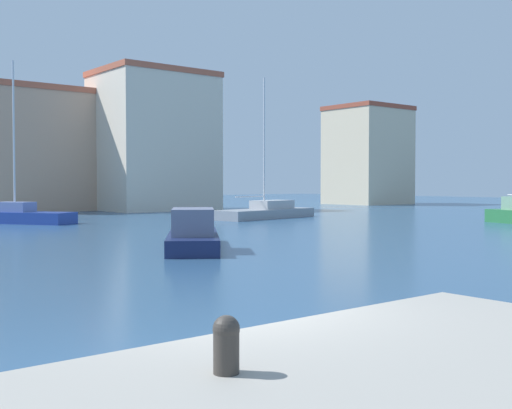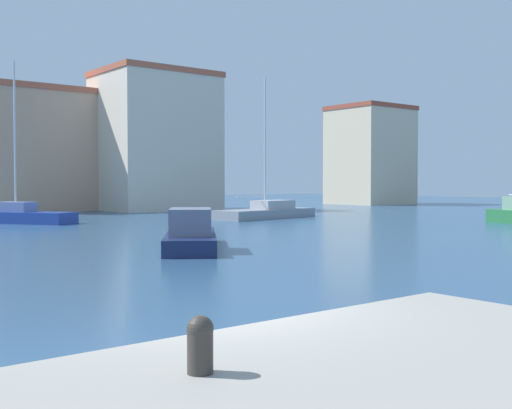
{
  "view_description": "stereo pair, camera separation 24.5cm",
  "coord_description": "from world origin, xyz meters",
  "px_view_note": "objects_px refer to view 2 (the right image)",
  "views": [
    {
      "loc": [
        -4.6,
        -6.42,
        2.45
      ],
      "look_at": [
        18.0,
        21.66,
        1.23
      ],
      "focal_mm": 44.6,
      "sensor_mm": 36.0,
      "label": 1
    },
    {
      "loc": [
        -4.41,
        -6.57,
        2.45
      ],
      "look_at": [
        18.0,
        21.66,
        1.23
      ],
      "focal_mm": 44.6,
      "sensor_mm": 36.0,
      "label": 2
    }
  ],
  "objects_px": {
    "sailboat_grey_far_right": "(266,211)",
    "motorboat_navy_near_pier": "(191,235)",
    "mooring_bollard": "(200,342)",
    "sailboat_blue_center_channel": "(16,215)"
  },
  "relations": [
    {
      "from": "mooring_bollard",
      "to": "sailboat_blue_center_channel",
      "type": "distance_m",
      "value": 36.62
    },
    {
      "from": "mooring_bollard",
      "to": "sailboat_grey_far_right",
      "type": "xyz_separation_m",
      "value": [
        25.31,
        30.0,
        -0.71
      ]
    },
    {
      "from": "sailboat_grey_far_right",
      "to": "motorboat_navy_near_pier",
      "type": "xyz_separation_m",
      "value": [
        -15.43,
        -14.4,
        0.08
      ]
    },
    {
      "from": "sailboat_grey_far_right",
      "to": "sailboat_blue_center_channel",
      "type": "height_order",
      "value": "sailboat_blue_center_channel"
    },
    {
      "from": "mooring_bollard",
      "to": "sailboat_blue_center_channel",
      "type": "height_order",
      "value": "sailboat_blue_center_channel"
    },
    {
      "from": "motorboat_navy_near_pier",
      "to": "sailboat_grey_far_right",
      "type": "bearing_deg",
      "value": 43.02
    },
    {
      "from": "mooring_bollard",
      "to": "sailboat_blue_center_channel",
      "type": "bearing_deg",
      "value": 74.47
    },
    {
      "from": "sailboat_grey_far_right",
      "to": "motorboat_navy_near_pier",
      "type": "bearing_deg",
      "value": -136.98
    },
    {
      "from": "sailboat_grey_far_right",
      "to": "mooring_bollard",
      "type": "bearing_deg",
      "value": -130.15
    },
    {
      "from": "sailboat_blue_center_channel",
      "to": "motorboat_navy_near_pier",
      "type": "height_order",
      "value": "sailboat_blue_center_channel"
    }
  ]
}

